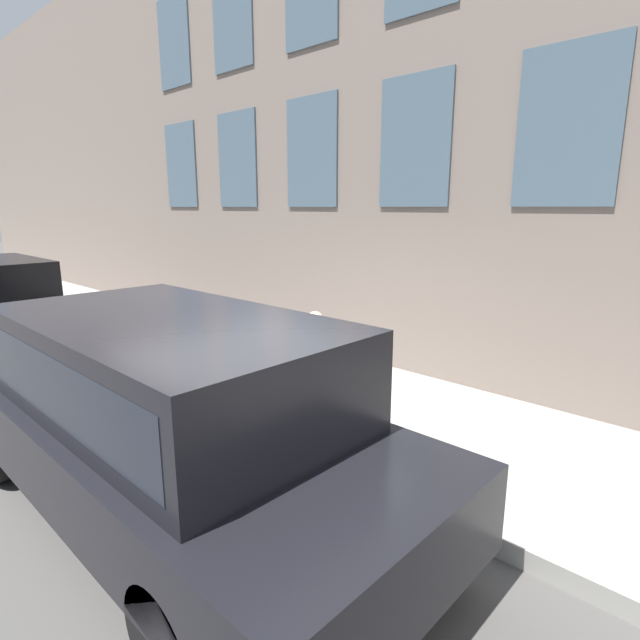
{
  "coord_description": "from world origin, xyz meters",
  "views": [
    {
      "loc": [
        -3.29,
        -3.99,
        2.59
      ],
      "look_at": [
        0.64,
        -0.27,
        1.36
      ],
      "focal_mm": 28.0,
      "sensor_mm": 36.0,
      "label": 1
    }
  ],
  "objects": [
    {
      "name": "building_facade",
      "position": [
        2.97,
        0.0,
        4.1
      ],
      "size": [
        0.33,
        40.0,
        8.19
      ],
      "color": "gray",
      "rests_on": "ground_plane"
    },
    {
      "name": "sidewalk",
      "position": [
        1.41,
        0.0,
        0.09
      ],
      "size": [
        2.82,
        60.0,
        0.17
      ],
      "color": "#9E9B93",
      "rests_on": "ground_plane"
    },
    {
      "name": "fire_hydrant",
      "position": [
        0.46,
        -0.51,
        0.61
      ],
      "size": [
        0.34,
        0.45,
        0.84
      ],
      "color": "gold",
      "rests_on": "sidewalk"
    },
    {
      "name": "parked_truck_charcoal_near",
      "position": [
        -1.33,
        -0.36,
        0.99
      ],
      "size": [
        1.99,
        5.14,
        1.74
      ],
      "color": "black",
      "rests_on": "ground_plane"
    },
    {
      "name": "person",
      "position": [
        0.82,
        -0.02,
        0.91
      ],
      "size": [
        0.3,
        0.2,
        1.22
      ],
      "rotation": [
        0.0,
        0.0,
        -0.79
      ],
      "color": "navy",
      "rests_on": "sidewalk"
    },
    {
      "name": "ground_plane",
      "position": [
        0.0,
        0.0,
        0.0
      ],
      "size": [
        80.0,
        80.0,
        0.0
      ],
      "primitive_type": "plane",
      "color": "#514F4C"
    }
  ]
}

